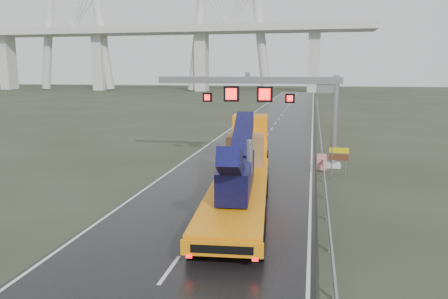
% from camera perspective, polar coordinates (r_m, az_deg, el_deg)
% --- Properties ---
extents(ground, '(400.00, 400.00, 0.00)m').
position_cam_1_polar(ground, '(19.27, -5.19, -12.90)').
color(ground, '#2B2E20').
rests_on(ground, ground).
extents(road, '(11.00, 200.00, 0.02)m').
position_cam_1_polar(road, '(57.68, 6.25, 2.71)').
color(road, black).
rests_on(road, ground).
extents(guardrail, '(0.20, 140.00, 1.40)m').
position_cam_1_polar(guardrail, '(47.45, 12.49, 1.73)').
color(guardrail, gray).
rests_on(guardrail, ground).
extents(sign_gantry, '(14.90, 1.20, 7.42)m').
position_cam_1_polar(sign_gantry, '(35.13, 6.50, 7.03)').
color(sign_gantry, '#BAB9B4').
rests_on(sign_gantry, ground).
extents(heavy_haul_truck, '(4.82, 21.04, 4.90)m').
position_cam_1_polar(heavy_haul_truck, '(28.26, 2.62, -1.30)').
color(heavy_haul_truck, orange).
rests_on(heavy_haul_truck, ground).
extents(exit_sign_pair, '(1.35, 0.13, 2.31)m').
position_cam_1_polar(exit_sign_pair, '(31.60, 14.77, -0.92)').
color(exit_sign_pair, gray).
rests_on(exit_sign_pair, ground).
extents(striped_barrier, '(0.75, 0.47, 1.20)m').
position_cam_1_polar(striped_barrier, '(34.56, 12.62, -1.60)').
color(striped_barrier, red).
rests_on(striped_barrier, ground).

